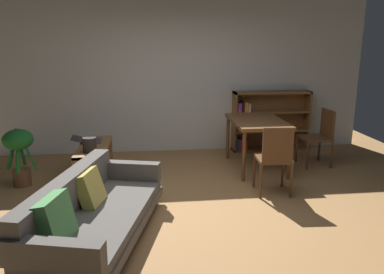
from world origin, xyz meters
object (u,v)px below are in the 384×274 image
(potted_floor_plant, at_px, (19,149))
(dining_table, at_px, (257,125))
(open_laptop, at_px, (88,140))
(fabric_couch, at_px, (91,212))
(dining_chair_far, at_px, (319,134))
(media_console, at_px, (95,163))
(bookshelf, at_px, (266,121))
(dining_chair_near, at_px, (275,156))
(desk_speaker, at_px, (90,145))

(potted_floor_plant, bearing_deg, dining_table, 5.76)
(open_laptop, bearing_deg, fabric_couch, -81.86)
(fabric_couch, bearing_deg, dining_chair_far, 32.06)
(media_console, xyz_separation_m, bookshelf, (2.95, 1.32, 0.27))
(potted_floor_plant, distance_m, dining_table, 3.49)
(dining_chair_near, relative_size, dining_chair_far, 1.03)
(bookshelf, bearing_deg, fabric_couch, -131.75)
(dining_table, height_order, dining_chair_far, dining_chair_far)
(fabric_couch, bearing_deg, dining_chair_near, 23.49)
(bookshelf, bearing_deg, open_laptop, -160.47)
(media_console, relative_size, potted_floor_plant, 1.39)
(desk_speaker, height_order, potted_floor_plant, potted_floor_plant)
(fabric_couch, distance_m, desk_speaker, 1.49)
(potted_floor_plant, height_order, dining_chair_far, dining_chair_far)
(open_laptop, xyz_separation_m, potted_floor_plant, (-0.89, -0.32, -0.01))
(fabric_couch, relative_size, dining_chair_near, 2.37)
(fabric_couch, height_order, desk_speaker, desk_speaker)
(fabric_couch, xyz_separation_m, desk_speaker, (-0.19, 1.45, 0.31))
(media_console, distance_m, dining_chair_far, 3.54)
(desk_speaker, distance_m, potted_floor_plant, 1.03)
(open_laptop, xyz_separation_m, desk_speaker, (0.10, -0.57, 0.08))
(fabric_couch, distance_m, open_laptop, 2.05)
(potted_floor_plant, xyz_separation_m, dining_table, (3.47, 0.35, 0.16))
(open_laptop, xyz_separation_m, bookshelf, (3.06, 1.08, -0.01))
(potted_floor_plant, relative_size, bookshelf, 0.58)
(fabric_couch, distance_m, dining_chair_near, 2.42)
(dining_table, bearing_deg, dining_chair_far, 2.27)
(open_laptop, bearing_deg, dining_table, 0.66)
(potted_floor_plant, relative_size, dining_chair_near, 0.88)
(bookshelf, bearing_deg, media_console, -155.86)
(open_laptop, relative_size, dining_chair_far, 0.49)
(dining_chair_far, bearing_deg, open_laptop, -178.87)
(dining_chair_near, height_order, dining_chair_far, dining_chair_near)
(desk_speaker, height_order, dining_chair_far, dining_chair_far)
(desk_speaker, xyz_separation_m, dining_table, (2.47, 0.60, 0.07))
(desk_speaker, height_order, bookshelf, bookshelf)
(dining_table, height_order, bookshelf, bookshelf)
(dining_table, bearing_deg, open_laptop, -179.34)
(potted_floor_plant, bearing_deg, desk_speaker, -14.00)
(desk_speaker, height_order, dining_table, dining_table)
(desk_speaker, xyz_separation_m, bookshelf, (2.96, 1.65, -0.09))
(potted_floor_plant, bearing_deg, bookshelf, 19.57)
(media_console, height_order, dining_chair_near, dining_chair_near)
(open_laptop, distance_m, dining_table, 2.58)
(media_console, xyz_separation_m, desk_speaker, (-0.00, -0.33, 0.36))
(dining_chair_far, bearing_deg, media_console, -174.96)
(potted_floor_plant, bearing_deg, dining_chair_near, -12.23)
(open_laptop, relative_size, desk_speaker, 2.20)
(fabric_couch, xyz_separation_m, potted_floor_plant, (-1.18, 1.70, 0.22))
(dining_table, relative_size, dining_chair_far, 1.32)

